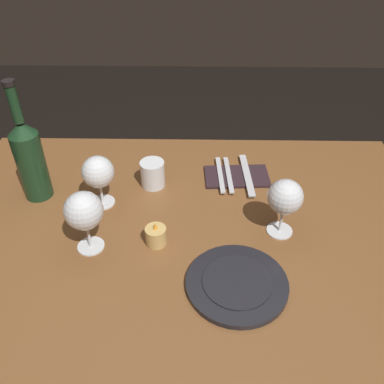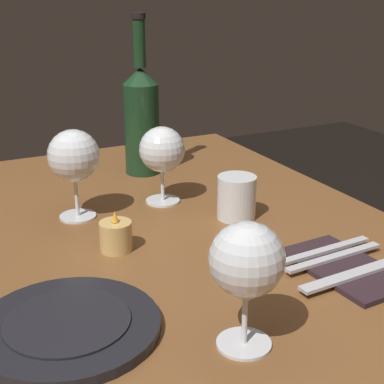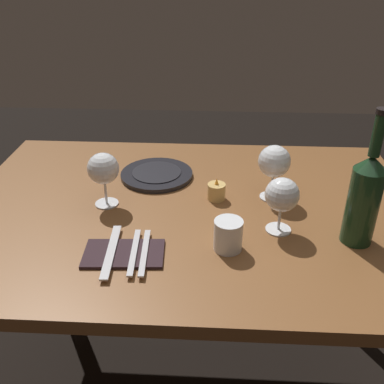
{
  "view_description": "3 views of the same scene",
  "coord_description": "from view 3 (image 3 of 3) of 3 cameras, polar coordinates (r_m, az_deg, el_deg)",
  "views": [
    {
      "loc": [
        0.03,
        -0.79,
        1.48
      ],
      "look_at": [
        0.01,
        0.02,
        0.85
      ],
      "focal_mm": 39.14,
      "sensor_mm": 36.0,
      "label": 1
    },
    {
      "loc": [
        0.73,
        -0.32,
        1.15
      ],
      "look_at": [
        0.02,
        0.04,
        0.85
      ],
      "focal_mm": 54.7,
      "sensor_mm": 36.0,
      "label": 2
    },
    {
      "loc": [
        -0.07,
        1.06,
        1.38
      ],
      "look_at": [
        -0.01,
        0.02,
        0.8
      ],
      "focal_mm": 41.2,
      "sensor_mm": 36.0,
      "label": 3
    }
  ],
  "objects": [
    {
      "name": "fork_outer",
      "position": [
        1.06,
        -6.16,
        -7.75
      ],
      "size": [
        0.02,
        0.18,
        0.0
      ],
      "color": "silver",
      "rests_on": "folded_napkin"
    },
    {
      "name": "folded_napkin",
      "position": [
        1.07,
        -8.81,
        -7.89
      ],
      "size": [
        0.2,
        0.12,
        0.01
      ],
      "color": "#2D1E23",
      "rests_on": "dining_table"
    },
    {
      "name": "dining_table",
      "position": [
        1.29,
        -0.31,
        -5.28
      ],
      "size": [
        1.3,
        0.9,
        0.74
      ],
      "color": "brown",
      "rests_on": "ground"
    },
    {
      "name": "votive_candle",
      "position": [
        1.27,
        3.18,
        0.01
      ],
      "size": [
        0.05,
        0.05,
        0.07
      ],
      "color": "#DBB266",
      "rests_on": "dining_table"
    },
    {
      "name": "ground_plane",
      "position": [
        1.75,
        -0.25,
        -23.14
      ],
      "size": [
        6.0,
        6.0,
        0.0
      ],
      "primitive_type": "plane",
      "color": "black"
    },
    {
      "name": "fork_inner",
      "position": [
        1.06,
        -7.51,
        -7.68
      ],
      "size": [
        0.02,
        0.18,
        0.0
      ],
      "color": "silver",
      "rests_on": "folded_napkin"
    },
    {
      "name": "water_tumbler",
      "position": [
        1.06,
        4.7,
        -5.76
      ],
      "size": [
        0.07,
        0.07,
        0.08
      ],
      "color": "white",
      "rests_on": "dining_table"
    },
    {
      "name": "wine_glass_centre",
      "position": [
        1.11,
        11.57,
        -0.48
      ],
      "size": [
        0.09,
        0.09,
        0.15
      ],
      "color": "white",
      "rests_on": "dining_table"
    },
    {
      "name": "table_knife",
      "position": [
        1.07,
        -10.42,
        -7.52
      ],
      "size": [
        0.03,
        0.21,
        0.0
      ],
      "color": "silver",
      "rests_on": "folded_napkin"
    },
    {
      "name": "dinner_plate",
      "position": [
        1.41,
        -4.59,
        2.29
      ],
      "size": [
        0.23,
        0.23,
        0.02
      ],
      "color": "black",
      "rests_on": "dining_table"
    },
    {
      "name": "wine_glass_right",
      "position": [
        1.23,
        -11.45,
        2.8
      ],
      "size": [
        0.09,
        0.09,
        0.16
      ],
      "color": "white",
      "rests_on": "dining_table"
    },
    {
      "name": "wine_glass_left",
      "position": [
        1.26,
        10.6,
        3.83
      ],
      "size": [
        0.09,
        0.09,
        0.16
      ],
      "color": "white",
      "rests_on": "dining_table"
    },
    {
      "name": "wine_bottle",
      "position": [
        1.12,
        21.41,
        -0.6
      ],
      "size": [
        0.08,
        0.08,
        0.34
      ],
      "color": "#19381E",
      "rests_on": "dining_table"
    }
  ]
}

